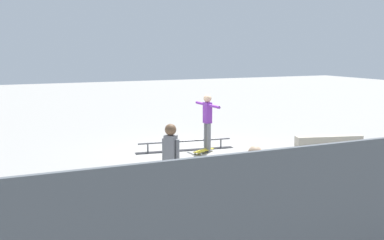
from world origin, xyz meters
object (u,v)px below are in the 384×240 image
loose_skateboard_orange (304,156)px  loose_skateboard_black (301,172)px  bystander_green_shirt (254,189)px  loose_skateboard_natural (189,171)px  skate_ledge (329,141)px  trash_bin (376,168)px  grind_rail (185,146)px  skateboard_main (204,151)px  skater_main (207,119)px  bystander_grey_shirt (171,160)px

loose_skateboard_orange → loose_skateboard_black: (1.12, 1.32, 0.00)m
bystander_green_shirt → loose_skateboard_orange: (-4.32, -4.32, -0.82)m
bystander_green_shirt → loose_skateboard_natural: bearing=-148.1°
skate_ledge → loose_skateboard_black: skate_ledge is taller
trash_bin → grind_rail: bearing=-67.3°
skateboard_main → loose_skateboard_natural: same height
bystander_green_shirt → skater_main: bearing=-158.0°
skater_main → skateboard_main: size_ratio=2.14×
skater_main → trash_bin: skater_main is taller
skater_main → grind_rail: bearing=-131.3°
bystander_grey_shirt → trash_bin: 4.55m
loose_skateboard_black → trash_bin: 1.85m
skateboard_main → bystander_grey_shirt: size_ratio=0.49×
loose_skateboard_natural → loose_skateboard_black: size_ratio=1.03×
skateboard_main → skater_main: bearing=4.7°
bystander_green_shirt → loose_skateboard_orange: size_ratio=1.95×
skateboard_main → loose_skateboard_natural: size_ratio=0.97×
grind_rail → loose_skateboard_natural: 2.68m
grind_rail → loose_skateboard_orange: grind_rail is taller
skate_ledge → skater_main: 3.97m
bystander_green_shirt → grind_rail: bearing=-152.6°
loose_skateboard_orange → trash_bin: trash_bin is taller
skate_ledge → loose_skateboard_black: size_ratio=2.64×
loose_skateboard_natural → trash_bin: (-3.21, 2.81, 0.41)m
grind_rail → loose_skateboard_orange: bearing=144.8°
skate_ledge → trash_bin: (2.08, 3.93, 0.30)m
skateboard_main → trash_bin: bearing=-97.0°
skateboard_main → bystander_green_shirt: bystander_green_shirt is taller
skateboard_main → loose_skateboard_black: bearing=-98.4°
grind_rail → skate_ledge: skate_ledge is taller
loose_skateboard_orange → bystander_grey_shirt: bearing=-132.7°
loose_skateboard_black → bystander_green_shirt: bearing=-110.1°
bystander_grey_shirt → trash_bin: bystander_grey_shirt is taller
skate_ledge → loose_skateboard_natural: 5.40m
skate_ledge → skater_main: (3.77, -0.94, 0.82)m
skate_ledge → skateboard_main: (3.94, -0.83, -0.10)m
skater_main → bystander_grey_shirt: (2.75, 4.02, -0.08)m
skateboard_main → skate_ledge: bearing=-40.2°
bystander_green_shirt → loose_skateboard_black: bystander_green_shirt is taller
bystander_grey_shirt → bystander_green_shirt: size_ratio=1.03×
skater_main → loose_skateboard_black: skater_main is taller
skater_main → skateboard_main: (0.17, 0.11, -0.92)m
grind_rail → skater_main: (-0.53, 0.43, 0.86)m
bystander_grey_shirt → bystander_green_shirt: 2.27m
skater_main → trash_bin: 5.18m
trash_bin → skateboard_main: bearing=-68.6°
skate_ledge → loose_skateboard_orange: (1.69, 0.97, -0.10)m
trash_bin → loose_skateboard_black: bearing=-66.0°
grind_rail → loose_skateboard_black: grind_rail is taller
loose_skateboard_orange → loose_skateboard_black: same height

